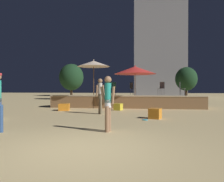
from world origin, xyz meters
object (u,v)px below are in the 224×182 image
at_px(background_tree_1, 71,77).
at_px(cube_seat_3, 64,107).
at_px(bistro_chair_3, 132,87).
at_px(person_1, 100,94).
at_px(background_tree_0, 186,79).
at_px(person_2, 108,102).
at_px(cube_seat_0, 155,113).
at_px(cube_seat_1, 118,107).
at_px(frisbee_disc, 145,120).
at_px(bistro_chair_0, 113,87).
at_px(bistro_chair_2, 181,87).
at_px(patio_umbrella_1, 94,64).
at_px(patio_umbrella_0, 135,70).
at_px(bistro_chair_1, 162,87).

bearing_deg(background_tree_1, cube_seat_3, -73.57).
xyz_separation_m(cube_seat_3, bistro_chair_3, (3.94, 3.36, 1.21)).
bearing_deg(person_1, background_tree_0, 125.15).
xyz_separation_m(person_2, background_tree_0, (6.11, 19.40, 1.51)).
relative_size(cube_seat_0, cube_seat_1, 1.12).
bearing_deg(frisbee_disc, bistro_chair_3, 96.93).
distance_m(cube_seat_3, bistro_chair_3, 5.32).
relative_size(bistro_chair_0, frisbee_disc, 4.09).
bearing_deg(bistro_chair_2, cube_seat_0, 173.84).
distance_m(cube_seat_1, person_2, 6.64).
bearing_deg(cube_seat_1, person_1, -109.32).
bearing_deg(background_tree_0, frisbee_disc, -106.39).
bearing_deg(bistro_chair_2, person_1, 145.85).
distance_m(cube_seat_1, cube_seat_3, 3.26).
distance_m(cube_seat_1, bistro_chair_0, 2.20).
distance_m(patio_umbrella_1, person_2, 8.26).
relative_size(cube_seat_3, bistro_chair_2, 0.79).
bearing_deg(person_1, patio_umbrella_0, 125.55).
height_order(patio_umbrella_0, bistro_chair_3, patio_umbrella_0).
height_order(cube_seat_0, bistro_chair_0, bistro_chair_0).
relative_size(bistro_chair_3, background_tree_0, 0.24).
bearing_deg(cube_seat_1, background_tree_0, 63.10).
bearing_deg(patio_umbrella_1, background_tree_1, 115.10).
distance_m(person_1, background_tree_1, 15.76).
relative_size(cube_seat_0, bistro_chair_2, 0.69).
height_order(patio_umbrella_1, bistro_chair_3, patio_umbrella_1).
bearing_deg(bistro_chair_2, bistro_chair_1, 118.19).
distance_m(bistro_chair_1, bistro_chair_2, 1.37).
relative_size(person_1, background_tree_1, 0.43).
relative_size(patio_umbrella_0, cube_seat_1, 5.18).
distance_m(bistro_chair_0, bistro_chair_2, 4.66).
xyz_separation_m(person_1, background_tree_0, (7.22, 14.87, 1.40)).
bearing_deg(cube_seat_1, background_tree_1, 119.67).
relative_size(patio_umbrella_0, background_tree_0, 0.76).
bearing_deg(bistro_chair_2, bistro_chair_3, 94.91).
bearing_deg(cube_seat_3, cube_seat_1, 10.29).
relative_size(person_1, bistro_chair_1, 2.05).
distance_m(person_2, background_tree_1, 20.35).
relative_size(bistro_chair_1, bistro_chair_3, 1.00).
height_order(bistro_chair_0, bistro_chair_3, same).
bearing_deg(frisbee_disc, background_tree_1, 117.73).
height_order(patio_umbrella_0, person_2, patio_umbrella_0).
bearing_deg(patio_umbrella_0, background_tree_1, 126.46).
bearing_deg(bistro_chair_0, cube_seat_1, -65.86).
xyz_separation_m(cube_seat_0, bistro_chair_0, (-2.54, 5.20, 1.19)).
xyz_separation_m(cube_seat_3, frisbee_disc, (4.76, -3.41, -0.19)).
relative_size(cube_seat_3, background_tree_0, 0.19).
xyz_separation_m(frisbee_disc, background_tree_0, (4.94, 16.81, 2.41)).
relative_size(person_2, bistro_chair_1, 1.89).
bearing_deg(cube_seat_1, patio_umbrella_1, 147.78).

